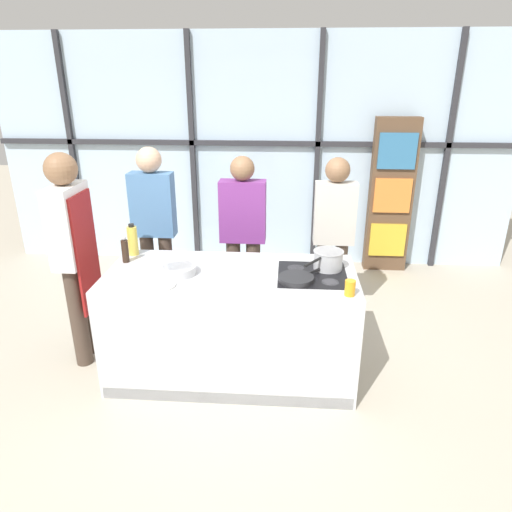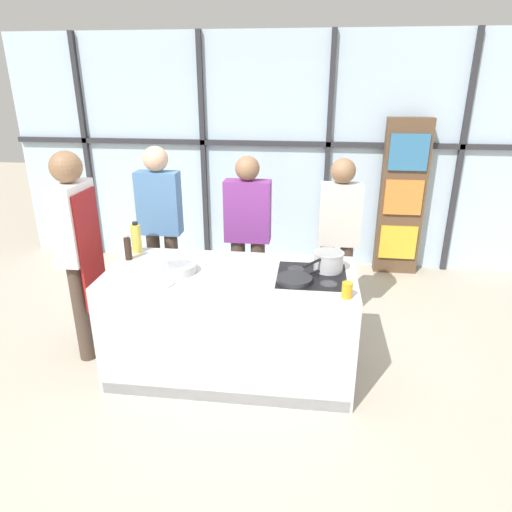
{
  "view_description": "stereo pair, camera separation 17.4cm",
  "coord_description": "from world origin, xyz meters",
  "px_view_note": "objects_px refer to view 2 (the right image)",
  "views": [
    {
      "loc": [
        0.42,
        -3.19,
        2.3
      ],
      "look_at": [
        0.19,
        0.1,
        0.99
      ],
      "focal_mm": 32.0,
      "sensor_mm": 36.0,
      "label": 1
    },
    {
      "loc": [
        0.59,
        -3.18,
        2.3
      ],
      "look_at": [
        0.19,
        0.1,
        0.99
      ],
      "focal_mm": 32.0,
      "sensor_mm": 36.0,
      "label": 2
    }
  ],
  "objects_px": {
    "saucepan": "(328,261)",
    "chef": "(78,244)",
    "spectator_center_right": "(339,231)",
    "white_plate": "(157,283)",
    "spectator_center_left": "(248,230)",
    "juice_glass_near": "(347,290)",
    "spectator_far_left": "(160,221)",
    "pepper_grinder": "(128,248)",
    "oil_bottle": "(136,238)",
    "frying_pan": "(295,279)",
    "mixing_bowl": "(178,268)"
  },
  "relations": [
    {
      "from": "spectator_center_right",
      "to": "oil_bottle",
      "type": "height_order",
      "value": "spectator_center_right"
    },
    {
      "from": "spectator_far_left",
      "to": "oil_bottle",
      "type": "xyz_separation_m",
      "value": [
        0.0,
        -0.64,
        0.04
      ]
    },
    {
      "from": "chef",
      "to": "oil_bottle",
      "type": "bearing_deg",
      "value": 115.96
    },
    {
      "from": "mixing_bowl",
      "to": "spectator_far_left",
      "type": "bearing_deg",
      "value": 114.83
    },
    {
      "from": "spectator_far_left",
      "to": "mixing_bowl",
      "type": "height_order",
      "value": "spectator_far_left"
    },
    {
      "from": "chef",
      "to": "spectator_center_right",
      "type": "height_order",
      "value": "chef"
    },
    {
      "from": "spectator_far_left",
      "to": "spectator_center_left",
      "type": "xyz_separation_m",
      "value": [
        0.87,
        0.0,
        -0.06
      ]
    },
    {
      "from": "spectator_far_left",
      "to": "spectator_center_right",
      "type": "bearing_deg",
      "value": -180.0
    },
    {
      "from": "chef",
      "to": "pepper_grinder",
      "type": "distance_m",
      "value": 0.41
    },
    {
      "from": "saucepan",
      "to": "white_plate",
      "type": "relative_size",
      "value": 1.49
    },
    {
      "from": "white_plate",
      "to": "oil_bottle",
      "type": "distance_m",
      "value": 0.72
    },
    {
      "from": "white_plate",
      "to": "oil_bottle",
      "type": "bearing_deg",
      "value": 121.85
    },
    {
      "from": "oil_bottle",
      "to": "pepper_grinder",
      "type": "xyz_separation_m",
      "value": [
        -0.01,
        -0.17,
        -0.03
      ]
    },
    {
      "from": "white_plate",
      "to": "oil_bottle",
      "type": "relative_size",
      "value": 0.93
    },
    {
      "from": "spectator_far_left",
      "to": "chef",
      "type": "bearing_deg",
      "value": 64.07
    },
    {
      "from": "oil_bottle",
      "to": "spectator_far_left",
      "type": "bearing_deg",
      "value": 90.33
    },
    {
      "from": "saucepan",
      "to": "pepper_grinder",
      "type": "distance_m",
      "value": 1.62
    },
    {
      "from": "spectator_center_right",
      "to": "oil_bottle",
      "type": "bearing_deg",
      "value": 20.41
    },
    {
      "from": "juice_glass_near",
      "to": "spectator_center_left",
      "type": "bearing_deg",
      "value": 123.66
    },
    {
      "from": "spectator_center_left",
      "to": "juice_glass_near",
      "type": "relative_size",
      "value": 14.8
    },
    {
      "from": "spectator_far_left",
      "to": "spectator_center_left",
      "type": "relative_size",
      "value": 1.04
    },
    {
      "from": "spectator_center_right",
      "to": "frying_pan",
      "type": "bearing_deg",
      "value": 71.47
    },
    {
      "from": "spectator_center_right",
      "to": "spectator_center_left",
      "type": "bearing_deg",
      "value": -0.0
    },
    {
      "from": "saucepan",
      "to": "chef",
      "type": "bearing_deg",
      "value": -179.81
    },
    {
      "from": "saucepan",
      "to": "spectator_center_right",
      "type": "bearing_deg",
      "value": 81.85
    },
    {
      "from": "spectator_center_right",
      "to": "juice_glass_near",
      "type": "distance_m",
      "value": 1.3
    },
    {
      "from": "spectator_center_left",
      "to": "spectator_center_right",
      "type": "xyz_separation_m",
      "value": [
        0.87,
        -0.0,
        0.02
      ]
    },
    {
      "from": "spectator_center_right",
      "to": "frying_pan",
      "type": "xyz_separation_m",
      "value": [
        -0.36,
        -1.08,
        -0.03
      ]
    },
    {
      "from": "saucepan",
      "to": "pepper_grinder",
      "type": "height_order",
      "value": "pepper_grinder"
    },
    {
      "from": "mixing_bowl",
      "to": "saucepan",
      "type": "bearing_deg",
      "value": 8.92
    },
    {
      "from": "spectator_far_left",
      "to": "pepper_grinder",
      "type": "height_order",
      "value": "spectator_far_left"
    },
    {
      "from": "mixing_bowl",
      "to": "spectator_center_left",
      "type": "bearing_deg",
      "value": 68.76
    },
    {
      "from": "chef",
      "to": "mixing_bowl",
      "type": "bearing_deg",
      "value": 78.94
    },
    {
      "from": "chef",
      "to": "frying_pan",
      "type": "xyz_separation_m",
      "value": [
        1.78,
        -0.24,
        -0.1
      ]
    },
    {
      "from": "mixing_bowl",
      "to": "pepper_grinder",
      "type": "distance_m",
      "value": 0.52
    },
    {
      "from": "chef",
      "to": "spectator_center_right",
      "type": "xyz_separation_m",
      "value": [
        2.15,
        0.85,
        -0.08
      ]
    },
    {
      "from": "spectator_center_right",
      "to": "frying_pan",
      "type": "relative_size",
      "value": 4.16
    },
    {
      "from": "spectator_center_left",
      "to": "spectator_center_right",
      "type": "bearing_deg",
      "value": 180.0
    },
    {
      "from": "spectator_far_left",
      "to": "spectator_center_left",
      "type": "bearing_deg",
      "value": -180.0
    },
    {
      "from": "spectator_center_left",
      "to": "saucepan",
      "type": "xyz_separation_m",
      "value": [
        0.75,
        -0.84,
        0.05
      ]
    },
    {
      "from": "spectator_far_left",
      "to": "spectator_center_left",
      "type": "height_order",
      "value": "spectator_far_left"
    },
    {
      "from": "chef",
      "to": "juice_glass_near",
      "type": "height_order",
      "value": "chef"
    },
    {
      "from": "chef",
      "to": "juice_glass_near",
      "type": "relative_size",
      "value": 16.15
    },
    {
      "from": "spectator_far_left",
      "to": "oil_bottle",
      "type": "bearing_deg",
      "value": 90.33
    },
    {
      "from": "frying_pan",
      "to": "oil_bottle",
      "type": "xyz_separation_m",
      "value": [
        -1.37,
        0.44,
        0.11
      ]
    },
    {
      "from": "white_plate",
      "to": "oil_bottle",
      "type": "xyz_separation_m",
      "value": [
        -0.37,
        0.6,
        0.12
      ]
    },
    {
      "from": "chef",
      "to": "pepper_grinder",
      "type": "xyz_separation_m",
      "value": [
        0.4,
        0.03,
        -0.03
      ]
    },
    {
      "from": "spectator_center_right",
      "to": "white_plate",
      "type": "relative_size",
      "value": 6.45
    },
    {
      "from": "white_plate",
      "to": "spectator_center_left",
      "type": "bearing_deg",
      "value": 68.44
    },
    {
      "from": "spectator_center_left",
      "to": "spectator_center_right",
      "type": "height_order",
      "value": "spectator_center_left"
    }
  ]
}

